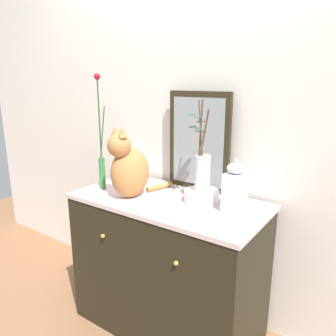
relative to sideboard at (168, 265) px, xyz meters
name	(u,v)px	position (x,y,z in m)	size (l,w,h in m)	color
ground_plane	(168,324)	(0.00, 0.00, -0.41)	(6.00, 6.00, 0.00)	brown
wall_back	(201,109)	(0.00, 0.35, 0.89)	(4.40, 0.08, 2.60)	silver
sideboard	(168,265)	(0.00, 0.00, 0.00)	(1.09, 0.56, 0.83)	black
mirror_leaning	(199,142)	(0.05, 0.25, 0.70)	(0.40, 0.03, 0.58)	#2C2415
cat_sitting	(129,168)	(-0.20, -0.10, 0.58)	(0.22, 0.43, 0.41)	#B87741
vase_slim_green	(101,155)	(-0.43, -0.08, 0.62)	(0.07, 0.04, 0.68)	#367C3D
bowl_porcelain	(202,196)	(0.17, 0.07, 0.45)	(0.19, 0.19, 0.06)	silver
vase_glass_clear	(202,168)	(0.17, 0.07, 0.60)	(0.15, 0.17, 0.48)	silver
jar_lidded_porcelain	(235,188)	(0.38, 0.04, 0.54)	(0.10, 0.10, 0.28)	white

